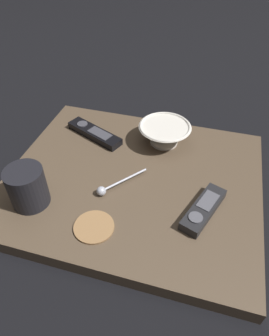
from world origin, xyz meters
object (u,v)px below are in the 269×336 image
object	(u,v)px
cereal_bowl	(165,133)
tv_remote_far	(203,209)
teaspoon	(107,188)
coffee_mug	(27,187)
tv_remote_near	(94,133)
drink_coaster	(94,227)

from	to	relation	value
cereal_bowl	tv_remote_far	size ratio (longest dim) A/B	0.95
teaspoon	tv_remote_far	world-z (taller)	tv_remote_far
coffee_mug	teaspoon	xyz separation A→B (m)	(0.08, -0.17, -0.04)
tv_remote_near	tv_remote_far	bearing A→B (deg)	-120.65
teaspoon	tv_remote_far	bearing A→B (deg)	-90.56
coffee_mug	tv_remote_far	size ratio (longest dim) A/B	0.62
cereal_bowl	teaspoon	distance (m)	0.26
coffee_mug	tv_remote_near	distance (m)	0.30
cereal_bowl	drink_coaster	distance (m)	0.37
coffee_mug	tv_remote_far	bearing A→B (deg)	-78.89
teaspoon	tv_remote_near	xyz separation A→B (m)	(0.21, 0.12, -0.00)
teaspoon	drink_coaster	distance (m)	0.12
tv_remote_near	drink_coaster	xyz separation A→B (m)	(-0.33, -0.13, -0.01)
cereal_bowl	drink_coaster	size ratio (longest dim) A/B	1.66
cereal_bowl	tv_remote_near	bearing A→B (deg)	97.64
teaspoon	tv_remote_far	size ratio (longest dim) A/B	0.75
tv_remote_near	teaspoon	bearing A→B (deg)	-150.74
coffee_mug	tv_remote_far	xyz separation A→B (m)	(0.08, -0.41, -0.04)
drink_coaster	cereal_bowl	bearing A→B (deg)	-13.88
tv_remote_far	tv_remote_near	bearing A→B (deg)	59.35
coffee_mug	drink_coaster	world-z (taller)	coffee_mug
coffee_mug	teaspoon	distance (m)	0.19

